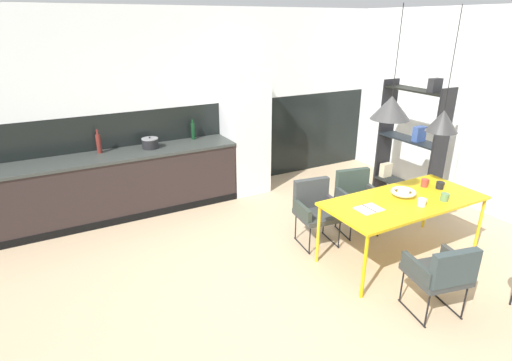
% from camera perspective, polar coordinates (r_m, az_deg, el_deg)
% --- Properties ---
extents(ground_plane, '(9.13, 9.13, 0.00)m').
position_cam_1_polar(ground_plane, '(4.42, 5.67, -14.64)').
color(ground_plane, tan).
extents(back_wall_splashback_dark, '(7.03, 0.12, 1.40)m').
position_cam_1_polar(back_wall_splashback_dark, '(6.56, -8.95, 4.35)').
color(back_wall_splashback_dark, black).
rests_on(back_wall_splashback_dark, ground).
extents(back_wall_panel_upper, '(7.03, 0.12, 1.40)m').
position_cam_1_polar(back_wall_panel_upper, '(6.30, -9.71, 16.58)').
color(back_wall_panel_upper, white).
rests_on(back_wall_panel_upper, back_wall_splashback_dark).
extents(kitchen_counter, '(3.84, 0.63, 0.90)m').
position_cam_1_polar(kitchen_counter, '(5.99, -20.78, -0.99)').
color(kitchen_counter, '#2B2220').
rests_on(kitchen_counter, ground).
extents(refrigerator_column, '(0.61, 0.60, 1.92)m').
position_cam_1_polar(refrigerator_column, '(6.46, -1.53, 6.76)').
color(refrigerator_column, silver).
rests_on(refrigerator_column, ground).
extents(dining_table, '(1.85, 0.83, 0.74)m').
position_cam_1_polar(dining_table, '(4.85, 19.96, -2.97)').
color(dining_table, gold).
rests_on(dining_table, ground).
extents(armchair_facing_counter, '(0.56, 0.55, 0.80)m').
position_cam_1_polar(armchair_facing_counter, '(5.43, 13.80, -1.76)').
color(armchair_facing_counter, '#343736').
rests_on(armchair_facing_counter, ground).
extents(armchair_far_side, '(0.57, 0.56, 0.76)m').
position_cam_1_polar(armchair_far_side, '(4.13, 24.62, -11.41)').
color(armchair_far_side, '#343736').
rests_on(armchair_far_side, ground).
extents(armchair_near_window, '(0.54, 0.53, 0.79)m').
position_cam_1_polar(armchair_near_window, '(5.05, 8.26, -3.41)').
color(armchair_near_window, '#343736').
rests_on(armchair_near_window, ground).
extents(fruit_bowl, '(0.28, 0.28, 0.08)m').
position_cam_1_polar(fruit_bowl, '(4.90, 19.86, -1.56)').
color(fruit_bowl, silver).
rests_on(fruit_bowl, dining_table).
extents(open_book, '(0.26, 0.21, 0.02)m').
position_cam_1_polar(open_book, '(4.47, 15.49, -3.85)').
color(open_book, white).
rests_on(open_book, dining_table).
extents(mug_short_terracotta, '(0.13, 0.09, 0.08)m').
position_cam_1_polar(mug_short_terracotta, '(5.29, 24.29, -0.60)').
color(mug_short_terracotta, black).
rests_on(mug_short_terracotta, dining_table).
extents(mug_white_ceramic, '(0.13, 0.08, 0.09)m').
position_cam_1_polar(mug_white_ceramic, '(4.72, 22.16, -2.83)').
color(mug_white_ceramic, white).
rests_on(mug_white_ceramic, dining_table).
extents(mug_wide_latte, '(0.13, 0.08, 0.09)m').
position_cam_1_polar(mug_wide_latte, '(4.95, 24.83, -2.10)').
color(mug_wide_latte, '#5B8456').
rests_on(mug_wide_latte, dining_table).
extents(mug_glass_clear, '(0.12, 0.08, 0.09)m').
position_cam_1_polar(mug_glass_clear, '(5.28, 22.48, -0.30)').
color(mug_glass_clear, '#B23D33').
rests_on(mug_glass_clear, dining_table).
extents(cooking_pot, '(0.23, 0.23, 0.17)m').
position_cam_1_polar(cooking_pot, '(6.00, -14.54, 5.07)').
color(cooking_pot, black).
rests_on(cooking_pot, kitchen_counter).
extents(bottle_spice_small, '(0.07, 0.07, 0.33)m').
position_cam_1_polar(bottle_spice_small, '(5.98, -21.09, 4.88)').
color(bottle_spice_small, maroon).
rests_on(bottle_spice_small, kitchen_counter).
extents(bottle_vinegar_dark, '(0.06, 0.06, 0.31)m').
position_cam_1_polar(bottle_vinegar_dark, '(6.33, -8.78, 6.91)').
color(bottle_vinegar_dark, '#0F3319').
rests_on(bottle_vinegar_dark, kitchen_counter).
extents(open_shelf_unit, '(0.30, 1.03, 1.88)m').
position_cam_1_polar(open_shelf_unit, '(6.43, 20.75, 5.13)').
color(open_shelf_unit, black).
rests_on(open_shelf_unit, ground).
extents(pendant_lamp_over_table_near, '(0.39, 0.39, 1.06)m').
position_cam_1_polar(pendant_lamp_over_table_near, '(4.27, 18.32, 9.63)').
color(pendant_lamp_over_table_near, black).
extents(pendant_lamp_over_table_far, '(0.33, 0.33, 1.27)m').
position_cam_1_polar(pendant_lamp_over_table_far, '(4.84, 24.61, 7.57)').
color(pendant_lamp_over_table_far, black).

